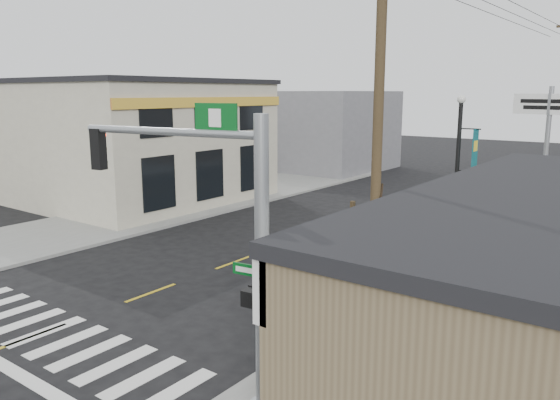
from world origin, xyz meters
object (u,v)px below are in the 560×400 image
Objects in this scene: bare_tree at (408,203)px; dance_center_sign at (548,127)px; utility_pole_near at (377,161)px; traffic_signal_pole at (232,233)px; fire_hydrant at (402,308)px; lamp_post at (459,164)px; guide_sign at (374,245)px.

dance_center_sign is at bearing 87.88° from bare_tree.
utility_pole_near is at bearing 177.02° from bare_tree.
traffic_signal_pole is 6.69m from fire_hydrant.
bare_tree is 0.53× the size of utility_pole_near.
utility_pole_near reaches higher than dance_center_sign.
bare_tree is at bearing -60.55° from lamp_post.
fire_hydrant is 0.14× the size of bare_tree.
guide_sign is 10.70m from dance_center_sign.
lamp_post reaches higher than fire_hydrant.
traffic_signal_pole reaches higher than fire_hydrant.
lamp_post is at bearing -112.12° from dance_center_sign.
fire_hydrant is at bearing 97.35° from utility_pole_near.
bare_tree is (0.91, -1.99, 3.36)m from fire_hydrant.
lamp_post is (-1.07, 7.17, 3.15)m from fire_hydrant.
traffic_signal_pole is 1.89× the size of guide_sign.
fire_hydrant is (0.85, 0.06, -1.66)m from guide_sign.
bare_tree is at bearing -28.70° from guide_sign.
guide_sign is at bearing 81.87° from traffic_signal_pole.
guide_sign is 0.35× the size of utility_pole_near.
utility_pole_near reaches higher than fire_hydrant.
utility_pole_near reaches higher than guide_sign.
utility_pole_near is (-1.28, -11.96, -0.23)m from dance_center_sign.
traffic_signal_pole is at bearing -72.05° from guide_sign.
dance_center_sign reaches higher than guide_sign.
lamp_post reaches higher than traffic_signal_pole.
lamp_post is (-0.13, 12.97, -0.04)m from traffic_signal_pole.
lamp_post is 9.37m from bare_tree.
utility_pole_near is at bearing -87.97° from fire_hydrant.
bare_tree is at bearing 2.35° from utility_pole_near.
dance_center_sign is (2.42, 2.85, 1.34)m from lamp_post.
lamp_post is (-0.22, 7.23, 1.49)m from guide_sign.
dance_center_sign is 12.07m from bare_tree.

